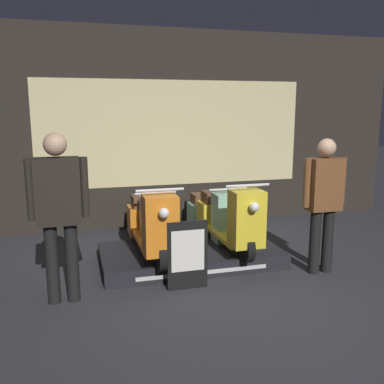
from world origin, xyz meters
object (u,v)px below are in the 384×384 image
(scooter_backrow_0, at_px, (148,223))
(scooter_display_right, at_px, (229,219))
(price_sign_board, at_px, (187,255))
(person_left_browsing, at_px, (59,204))
(person_right_browsing, at_px, (324,197))
(scooter_display_left, at_px, (151,225))
(scooter_backrow_1, at_px, (214,218))

(scooter_backrow_0, bearing_deg, scooter_display_right, -40.48)
(scooter_display_right, relative_size, price_sign_board, 2.19)
(person_left_browsing, height_order, person_right_browsing, person_left_browsing)
(scooter_display_left, bearing_deg, scooter_backrow_1, 36.13)
(person_left_browsing, distance_m, person_right_browsing, 2.98)
(scooter_backrow_0, xyz_separation_m, person_right_browsing, (1.84, -1.48, 0.57))
(scooter_backrow_0, height_order, price_sign_board, scooter_backrow_0)
(person_left_browsing, bearing_deg, price_sign_board, -1.50)
(person_left_browsing, bearing_deg, scooter_display_right, 18.73)
(scooter_backrow_1, bearing_deg, price_sign_board, -118.01)
(person_right_browsing, relative_size, price_sign_board, 2.11)
(person_right_browsing, bearing_deg, price_sign_board, -178.83)
(scooter_backrow_1, relative_size, price_sign_board, 2.19)
(price_sign_board, bearing_deg, scooter_backrow_0, 96.36)
(scooter_backrow_0, xyz_separation_m, scooter_backrow_1, (0.97, 0.00, 0.00))
(scooter_display_right, distance_m, price_sign_board, 1.06)
(scooter_backrow_0, bearing_deg, scooter_backrow_1, 0.00)
(scooter_display_left, distance_m, person_left_browsing, 1.34)
(scooter_display_left, xyz_separation_m, person_right_browsing, (1.94, -0.70, 0.38))
(scooter_backrow_1, distance_m, person_right_browsing, 1.81)
(person_left_browsing, bearing_deg, person_right_browsing, 0.00)
(scooter_display_left, xyz_separation_m, scooter_display_right, (1.01, 0.00, 0.00))
(scooter_backrow_1, distance_m, person_left_browsing, 2.66)
(person_right_browsing, height_order, price_sign_board, person_right_browsing)
(person_left_browsing, relative_size, price_sign_board, 2.25)
(price_sign_board, bearing_deg, scooter_backrow_1, 61.99)
(scooter_display_left, height_order, person_right_browsing, person_right_browsing)
(scooter_backrow_1, xyz_separation_m, person_left_browsing, (-2.11, -1.48, 0.66))
(scooter_backrow_1, xyz_separation_m, price_sign_board, (-0.80, -1.51, 0.02))
(scooter_display_right, distance_m, person_right_browsing, 1.22)
(scooter_display_left, height_order, person_left_browsing, person_left_browsing)
(scooter_display_right, bearing_deg, person_right_browsing, -37.01)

